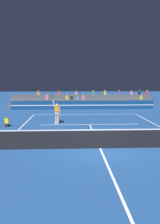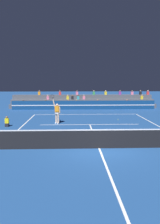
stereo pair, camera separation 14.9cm
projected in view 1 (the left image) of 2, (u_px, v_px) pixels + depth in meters
name	position (u px, v px, depth m)	size (l,w,h in m)	color
ground_plane	(100.00, 148.00, 11.88)	(120.00, 120.00, 0.00)	navy
court_lines	(100.00, 148.00, 11.88)	(11.10, 23.90, 0.01)	white
tennis_net	(100.00, 139.00, 11.80)	(12.00, 0.10, 1.10)	slate
sponsor_banner_wall	(83.00, 105.00, 27.56)	(18.00, 0.26, 1.10)	navy
bleacher_stand	(82.00, 102.00, 30.05)	(19.29, 2.85, 2.28)	#4C515B
ball_kid_courtside	(7.00, 123.00, 17.35)	(0.30, 0.36, 0.84)	black
tennis_player	(57.00, 112.00, 18.54)	(0.84, 0.42, 2.50)	beige
tennis_ball	(118.00, 119.00, 20.39)	(0.07, 0.07, 0.07)	#C6DB33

